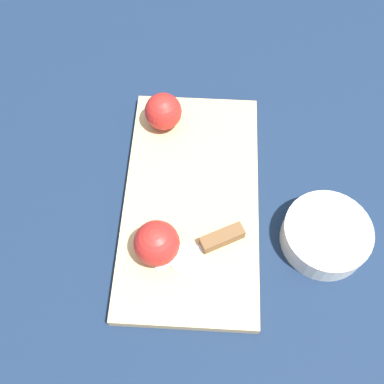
# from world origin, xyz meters

# --- Properties ---
(ground_plane) EXTENTS (4.00, 4.00, 0.00)m
(ground_plane) POSITION_xyz_m (0.00, 0.00, 0.00)
(ground_plane) COLOR #14233D
(cutting_board) EXTENTS (0.44, 0.25, 0.02)m
(cutting_board) POSITION_xyz_m (0.00, 0.00, 0.01)
(cutting_board) COLOR tan
(cutting_board) RESTS_ON ground_plane
(apple_half_left) EXTENTS (0.07, 0.07, 0.07)m
(apple_half_left) POSITION_xyz_m (-0.15, -0.05, 0.05)
(apple_half_left) COLOR red
(apple_half_left) RESTS_ON cutting_board
(apple_half_right) EXTENTS (0.07, 0.07, 0.07)m
(apple_half_right) POSITION_xyz_m (0.10, -0.05, 0.06)
(apple_half_right) COLOR red
(apple_half_right) RESTS_ON cutting_board
(knife) EXTENTS (0.08, 0.14, 0.02)m
(knife) POSITION_xyz_m (0.08, 0.04, 0.03)
(knife) COLOR silver
(knife) RESTS_ON cutting_board
(apple_slice) EXTENTS (0.05, 0.05, 0.00)m
(apple_slice) POSITION_xyz_m (0.11, -0.01, 0.02)
(apple_slice) COLOR beige
(apple_slice) RESTS_ON cutting_board
(bowl) EXTENTS (0.14, 0.14, 0.05)m
(bowl) POSITION_xyz_m (0.07, 0.21, 0.03)
(bowl) COLOR silver
(bowl) RESTS_ON ground_plane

